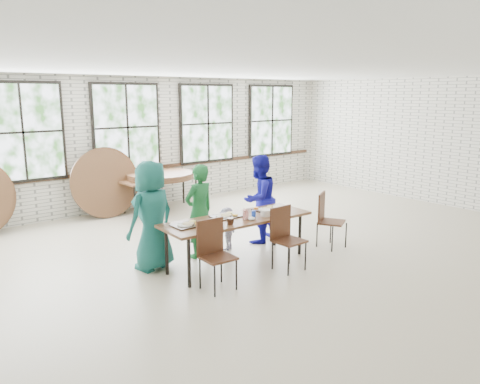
# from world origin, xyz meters

# --- Properties ---
(room) EXTENTS (12.00, 12.00, 12.00)m
(room) POSITION_xyz_m (0.00, 4.44, 1.83)
(room) COLOR #BFB398
(room) RESTS_ON ground
(dining_table) EXTENTS (2.44, 0.91, 0.74)m
(dining_table) POSITION_xyz_m (-0.33, 0.07, 0.69)
(dining_table) COLOR brown
(dining_table) RESTS_ON ground
(chair_near_left) EXTENTS (0.44, 0.42, 0.95)m
(chair_near_left) POSITION_xyz_m (-1.14, -0.44, 0.56)
(chair_near_left) COLOR #472617
(chair_near_left) RESTS_ON ground
(chair_near_right) EXTENTS (0.43, 0.42, 0.95)m
(chair_near_right) POSITION_xyz_m (0.12, -0.52, 0.56)
(chair_near_right) COLOR #472617
(chair_near_right) RESTS_ON ground
(chair_spare) EXTENTS (0.56, 0.56, 0.95)m
(chair_spare) POSITION_xyz_m (1.40, -0.24, 0.56)
(chair_spare) COLOR #472617
(chair_spare) RESTS_ON ground
(adult_teal) EXTENTS (0.91, 0.70, 1.66)m
(adult_teal) POSITION_xyz_m (-1.44, 0.72, 0.83)
(adult_teal) COLOR #1B6A65
(adult_teal) RESTS_ON ground
(adult_green) EXTENTS (0.60, 0.43, 1.52)m
(adult_green) POSITION_xyz_m (-0.59, 0.72, 0.76)
(adult_green) COLOR #1B6630
(adult_green) RESTS_ON ground
(toddler) EXTENTS (0.54, 0.41, 0.73)m
(toddler) POSITION_xyz_m (-0.03, 0.72, 0.37)
(toddler) COLOR #1F1541
(toddler) RESTS_ON ground
(adult_blue) EXTENTS (0.88, 0.76, 1.57)m
(adult_blue) POSITION_xyz_m (0.69, 0.72, 0.78)
(adult_blue) COLOR #1717A1
(adult_blue) RESTS_ON ground
(storage_table) EXTENTS (1.83, 0.83, 0.74)m
(storage_table) POSITION_xyz_m (0.48, 3.87, 0.69)
(storage_table) COLOR brown
(storage_table) RESTS_ON ground
(tabletop_clutter) EXTENTS (1.99, 0.62, 0.11)m
(tabletop_clutter) POSITION_xyz_m (-0.27, 0.04, 0.77)
(tabletop_clutter) COLOR black
(tabletop_clutter) RESTS_ON dining_table
(round_tops_stacked) EXTENTS (1.50, 1.50, 0.13)m
(round_tops_stacked) POSITION_xyz_m (0.48, 3.87, 0.80)
(round_tops_stacked) COLOR brown
(round_tops_stacked) RESTS_ON storage_table
(round_tops_leaning) EXTENTS (4.15, 0.48, 1.49)m
(round_tops_leaning) POSITION_xyz_m (-1.97, 4.17, 0.73)
(round_tops_leaning) COLOR brown
(round_tops_leaning) RESTS_ON ground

